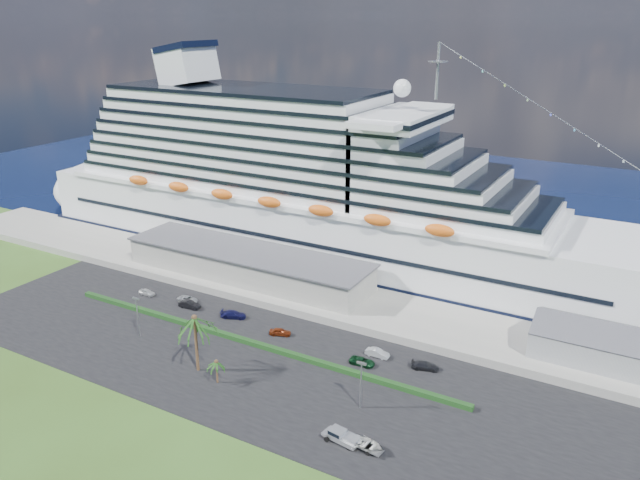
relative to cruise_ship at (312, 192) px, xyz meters
The scene contains 22 objects.
ground 69.56m from the cruise_ship, 71.40° to the right, with size 420.00×420.00×0.00m, color #344E1A.
asphalt_lot 59.58m from the cruise_ship, 67.89° to the right, with size 140.00×38.00×0.12m, color black.
wharf 35.90m from the cruise_ship, 48.10° to the right, with size 240.00×20.00×1.80m, color gray.
water 71.40m from the cruise_ship, 71.93° to the left, with size 420.00×160.00×0.02m, color black.
cruise_ship is the anchor object (origin of this frame).
terminal_building 26.92m from the cruise_ship, 98.22° to the right, with size 61.00×15.00×6.30m.
port_shed 78.32m from the cruise_ship, 18.08° to the right, with size 24.00×12.31×7.37m.
hedge 52.41m from the cruise_ship, 74.26° to the right, with size 88.00×1.10×0.90m, color #113313.
lamp_post_left 57.50m from the cruise_ship, 96.59° to the right, with size 1.60×0.35×8.27m.
lamp_post_right 70.64m from the cruise_ship, 53.44° to the right, with size 1.60×0.35×8.27m.
palm_tall 61.56m from the cruise_ship, 79.12° to the right, with size 8.82×8.82×11.13m.
palm_short 65.13m from the cruise_ship, 74.52° to the right, with size 3.53×3.53×4.56m.
parked_car_0 48.00m from the cruise_ship, 114.77° to the right, with size 1.59×3.96×1.35m, color silver.
parked_car_1 44.83m from the cruise_ship, 98.55° to the right, with size 1.67×4.80×1.58m, color black.
parked_car_2 43.37m from the cruise_ship, 102.25° to the right, with size 2.14×4.65×1.29m, color #9D9FA5.
parked_car_3 43.82m from the cruise_ship, 83.38° to the right, with size 2.16×5.31×1.54m, color #121341.
parked_car_4 48.20m from the cruise_ship, 67.73° to the right, with size 1.70×4.23×1.44m, color maroon.
parked_car_5 57.04m from the cruise_ship, 47.16° to the right, with size 1.56×4.48×1.47m, color #B1B5B9.
parked_car_6 59.18m from the cruise_ship, 50.73° to the right, with size 2.15×4.65×1.29m, color #0C3319.
parked_car_7 63.30m from the cruise_ship, 40.74° to the right, with size 1.98×4.86×1.41m, color black.
pickup_truck 79.46m from the cruise_ship, 56.71° to the right, with size 5.88×2.85×1.99m.
boat_trailer 81.74m from the cruise_ship, 54.09° to the right, with size 5.92×4.20×1.66m.
Camera 1 is at (56.07, -68.98, 59.20)m, focal length 35.00 mm.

